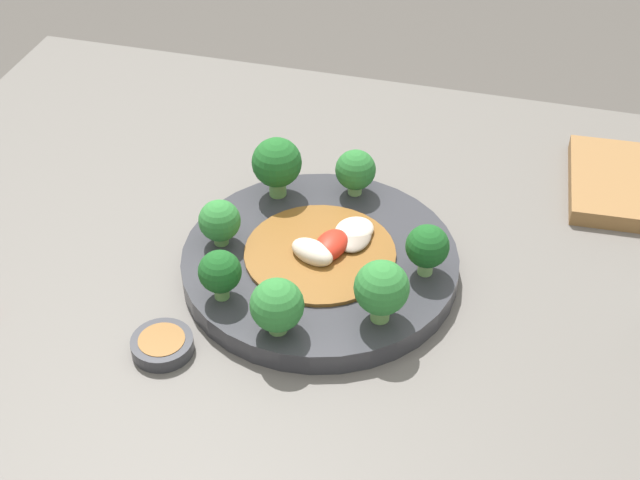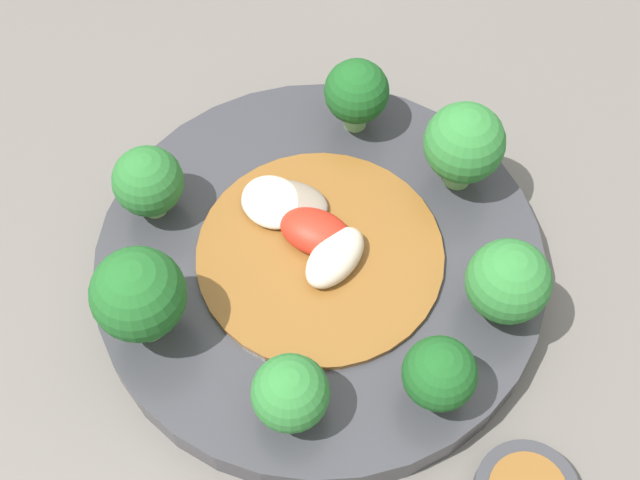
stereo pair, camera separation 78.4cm
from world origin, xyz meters
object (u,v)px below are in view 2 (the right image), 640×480
object	(u,v)px
broccoli_north	(146,188)
broccoli_southwest	(439,374)
broccoli_southeast	(464,144)
stirfry_center	(312,239)
broccoli_west	(290,394)
broccoli_east	(357,93)
plate	(320,266)
broccoli_northwest	(139,295)
broccoli_south	(508,282)

from	to	relation	value
broccoli_north	broccoli_southwest	world-z (taller)	same
broccoli_southeast	stirfry_center	bearing A→B (deg)	131.16
broccoli_west	broccoli_southeast	bearing A→B (deg)	-20.00
broccoli_east	broccoli_west	world-z (taller)	broccoli_east
plate	broccoli_east	bearing A→B (deg)	0.46
plate	broccoli_northwest	size ratio (longest dim) A/B	4.05
broccoli_south	broccoli_west	distance (m)	0.15
broccoli_north	stirfry_center	bearing A→B (deg)	-88.99
broccoli_southwest	stirfry_center	size ratio (longest dim) A/B	0.34
broccoli_northwest	stirfry_center	bearing A→B (deg)	-45.48
broccoli_northwest	broccoli_southeast	size ratio (longest dim) A/B	1.07
broccoli_east	broccoli_north	world-z (taller)	broccoli_east
broccoli_east	stirfry_center	world-z (taller)	broccoli_east
broccoli_east	broccoli_north	xyz separation A→B (m)	(-0.11, 0.11, -0.00)
broccoli_west	plate	bearing A→B (deg)	4.42
broccoli_north	broccoli_west	size ratio (longest dim) A/B	1.05
plate	broccoli_west	bearing A→B (deg)	-175.58
broccoli_east	broccoli_southwest	world-z (taller)	broccoli_east
broccoli_southwest	broccoli_west	world-z (taller)	broccoli_southwest
plate	stirfry_center	bearing A→B (deg)	43.70
broccoli_west	stirfry_center	distance (m)	0.12
broccoli_east	broccoli_west	distance (m)	0.22
broccoli_west	broccoli_northwest	size ratio (longest dim) A/B	0.73
broccoli_southwest	broccoli_southeast	world-z (taller)	broccoli_southeast
broccoli_northwest	broccoli_southeast	world-z (taller)	broccoli_northwest
broccoli_southwest	broccoli_north	bearing A→B (deg)	67.64
broccoli_east	broccoli_southeast	world-z (taller)	broccoli_southeast
broccoli_northwest	broccoli_southeast	distance (m)	0.23
plate	broccoli_south	size ratio (longest dim) A/B	4.96
broccoli_south	broccoli_west	xyz separation A→B (m)	(-0.10, 0.11, -0.00)
broccoli_east	broccoli_south	xyz separation A→B (m)	(-0.12, -0.12, -0.00)
plate	broccoli_northwest	world-z (taller)	broccoli_northwest
broccoli_north	broccoli_south	world-z (taller)	broccoli_south
broccoli_south	broccoli_southeast	xyz separation A→B (m)	(0.09, 0.04, 0.01)
broccoli_south	broccoli_southeast	distance (m)	0.10
plate	broccoli_west	xyz separation A→B (m)	(-0.11, -0.01, 0.04)
broccoli_southwest	broccoli_northwest	xyz separation A→B (m)	(0.00, 0.18, 0.01)
broccoli_north	stirfry_center	distance (m)	0.11
broccoli_east	broccoli_west	bearing A→B (deg)	-177.60
broccoli_southeast	broccoli_southwest	bearing A→B (deg)	-176.16
broccoli_east	broccoli_northwest	bearing A→B (deg)	154.34
broccoli_south	broccoli_northwest	xyz separation A→B (m)	(-0.06, 0.21, 0.01)
plate	broccoli_north	world-z (taller)	broccoli_north
stirfry_center	plate	bearing A→B (deg)	-136.30
broccoli_southwest	broccoli_east	bearing A→B (deg)	24.96
broccoli_north	broccoli_south	size ratio (longest dim) A/B	0.93
broccoli_west	stirfry_center	bearing A→B (deg)	7.67
broccoli_northwest	broccoli_southeast	bearing A→B (deg)	-47.12
broccoli_north	broccoli_northwest	distance (m)	0.08
plate	broccoli_north	distance (m)	0.12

